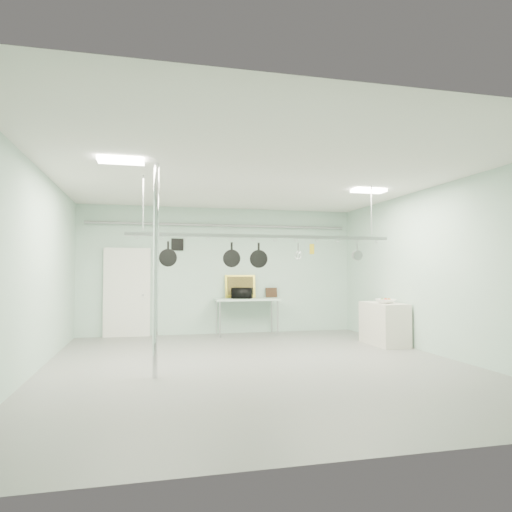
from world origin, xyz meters
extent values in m
plane|color=gray|center=(0.00, 0.00, 0.00)|extent=(8.00, 8.00, 0.00)
cube|color=silver|center=(0.00, 0.00, 3.19)|extent=(7.00, 8.00, 0.02)
cube|color=#AED1BF|center=(0.00, 3.99, 1.60)|extent=(7.00, 0.02, 3.20)
cube|color=#AED1BF|center=(3.49, 0.00, 1.60)|extent=(0.02, 8.00, 3.20)
cube|color=silver|center=(-2.30, 3.94, 1.05)|extent=(1.10, 0.10, 2.20)
cube|color=black|center=(-1.10, 3.97, 2.25)|extent=(0.30, 0.04, 0.30)
cylinder|color=gray|center=(0.00, 3.90, 2.75)|extent=(6.60, 0.07, 0.07)
cylinder|color=silver|center=(-1.70, -0.60, 1.60)|extent=(0.08, 0.08, 3.20)
cube|color=silver|center=(0.60, 3.60, 0.88)|extent=(1.60, 0.70, 0.05)
cylinder|color=#B7B7BC|center=(-0.12, 3.32, 0.43)|extent=(0.04, 0.04, 0.86)
cylinder|color=#B7B7BC|center=(-0.12, 3.88, 0.43)|extent=(0.04, 0.04, 0.86)
cylinder|color=#B7B7BC|center=(1.32, 3.32, 0.43)|extent=(0.04, 0.04, 0.86)
cylinder|color=#B7B7BC|center=(1.32, 3.88, 0.43)|extent=(0.04, 0.04, 0.86)
cube|color=silver|center=(3.15, 1.40, 0.45)|extent=(0.60, 1.20, 0.90)
cube|color=#B7B7BC|center=(0.20, 0.30, 2.20)|extent=(4.80, 0.06, 0.06)
cylinder|color=#B7B7BC|center=(-1.90, 0.30, 2.70)|extent=(0.02, 0.02, 0.94)
cylinder|color=#B7B7BC|center=(2.30, 0.30, 2.70)|extent=(0.02, 0.02, 0.94)
cube|color=white|center=(-2.20, -0.80, 3.16)|extent=(0.65, 0.30, 0.05)
cube|color=white|center=(2.40, 0.60, 3.16)|extent=(0.65, 0.30, 0.05)
imported|color=black|center=(0.47, 3.58, 1.04)|extent=(0.57, 0.50, 0.27)
cylinder|color=silver|center=(0.67, 3.63, 1.01)|extent=(0.17, 0.17, 0.20)
cube|color=gold|center=(0.49, 3.90, 1.20)|extent=(0.78, 0.15, 0.58)
cube|color=#311E11|center=(1.32, 3.90, 1.03)|extent=(0.30, 0.09, 0.25)
imported|color=white|center=(3.08, 1.20, 0.95)|extent=(0.43, 0.43, 0.09)
camera|label=1|loc=(-1.82, -7.55, 1.57)|focal=32.00mm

